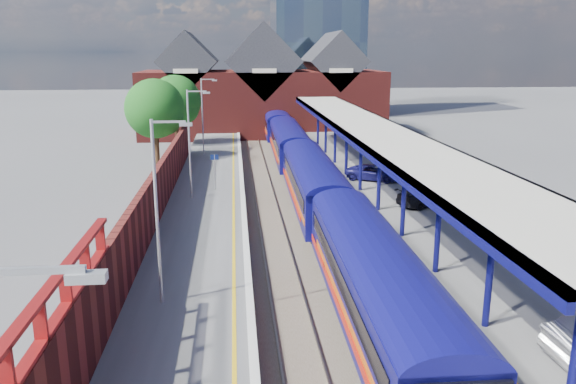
# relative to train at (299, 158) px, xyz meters

# --- Properties ---
(ground) EXTENTS (240.00, 240.00, 0.00)m
(ground) POSITION_rel_train_xyz_m (-1.49, 0.46, -2.12)
(ground) COLOR #5B5B5E
(ground) RESTS_ON ground
(ballast_bed) EXTENTS (6.00, 76.00, 0.06)m
(ballast_bed) POSITION_rel_train_xyz_m (-1.49, -9.54, -2.09)
(ballast_bed) COLOR #473D33
(ballast_bed) RESTS_ON ground
(rails) EXTENTS (4.51, 76.00, 0.14)m
(rails) POSITION_rel_train_xyz_m (-1.49, -9.54, -2.00)
(rails) COLOR slate
(rails) RESTS_ON ground
(left_platform) EXTENTS (5.00, 76.00, 1.00)m
(left_platform) POSITION_rel_train_xyz_m (-6.99, -9.54, -1.62)
(left_platform) COLOR #565659
(left_platform) RESTS_ON ground
(right_platform) EXTENTS (6.00, 76.00, 1.00)m
(right_platform) POSITION_rel_train_xyz_m (4.51, -9.54, -1.62)
(right_platform) COLOR #565659
(right_platform) RESTS_ON ground
(coping_left) EXTENTS (0.30, 76.00, 0.05)m
(coping_left) POSITION_rel_train_xyz_m (-4.64, -9.54, -1.10)
(coping_left) COLOR silver
(coping_left) RESTS_ON left_platform
(coping_right) EXTENTS (0.30, 76.00, 0.05)m
(coping_right) POSITION_rel_train_xyz_m (1.66, -9.54, -1.10)
(coping_right) COLOR silver
(coping_right) RESTS_ON right_platform
(yellow_line) EXTENTS (0.14, 76.00, 0.01)m
(yellow_line) POSITION_rel_train_xyz_m (-5.24, -9.54, -1.12)
(yellow_line) COLOR yellow
(yellow_line) RESTS_ON left_platform
(train) EXTENTS (3.06, 65.94, 3.45)m
(train) POSITION_rel_train_xyz_m (0.00, 0.00, 0.00)
(train) COLOR #0E0D5D
(train) RESTS_ON ground
(canopy) EXTENTS (4.50, 52.00, 4.48)m
(canopy) POSITION_rel_train_xyz_m (3.99, -7.59, 3.13)
(canopy) COLOR #0E0F56
(canopy) RESTS_ON right_platform
(lamp_post_b) EXTENTS (1.48, 0.18, 7.00)m
(lamp_post_b) POSITION_rel_train_xyz_m (-7.86, -23.54, 2.87)
(lamp_post_b) COLOR #A5A8AA
(lamp_post_b) RESTS_ON left_platform
(lamp_post_c) EXTENTS (1.48, 0.18, 7.00)m
(lamp_post_c) POSITION_rel_train_xyz_m (-7.86, -7.54, 2.87)
(lamp_post_c) COLOR #A5A8AA
(lamp_post_c) RESTS_ON left_platform
(lamp_post_d) EXTENTS (1.48, 0.18, 7.00)m
(lamp_post_d) POSITION_rel_train_xyz_m (-7.86, 8.46, 2.87)
(lamp_post_d) COLOR #A5A8AA
(lamp_post_d) RESTS_ON left_platform
(platform_sign) EXTENTS (0.55, 0.08, 2.50)m
(platform_sign) POSITION_rel_train_xyz_m (-6.49, -5.54, 0.57)
(platform_sign) COLOR #A5A8AA
(platform_sign) RESTS_ON left_platform
(brick_wall) EXTENTS (0.35, 50.00, 3.86)m
(brick_wall) POSITION_rel_train_xyz_m (-9.59, -16.01, 0.33)
(brick_wall) COLOR maroon
(brick_wall) RESTS_ON left_platform
(station_building) EXTENTS (30.00, 12.12, 13.78)m
(station_building) POSITION_rel_train_xyz_m (-1.49, 28.46, 3.33)
(station_building) COLOR maroon
(station_building) RESTS_ON ground
(tree_near) EXTENTS (5.20, 5.20, 8.10)m
(tree_near) POSITION_rel_train_xyz_m (-11.84, 6.36, 3.23)
(tree_near) COLOR #382314
(tree_near) RESTS_ON ground
(tree_far) EXTENTS (5.20, 5.20, 8.10)m
(tree_far) POSITION_rel_train_xyz_m (-10.84, 14.36, 3.23)
(tree_far) COLOR #382314
(tree_far) RESTS_ON ground
(parked_car_dark) EXTENTS (4.44, 3.12, 1.19)m
(parked_car_dark) POSITION_rel_train_xyz_m (6.78, -10.92, -0.52)
(parked_car_dark) COLOR black
(parked_car_dark) RESTS_ON right_platform
(parked_car_blue) EXTENTS (4.48, 3.56, 1.13)m
(parked_car_blue) POSITION_rel_train_xyz_m (5.22, -3.59, -0.56)
(parked_car_blue) COLOR navy
(parked_car_blue) RESTS_ON right_platform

